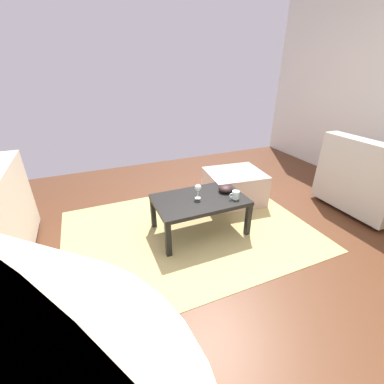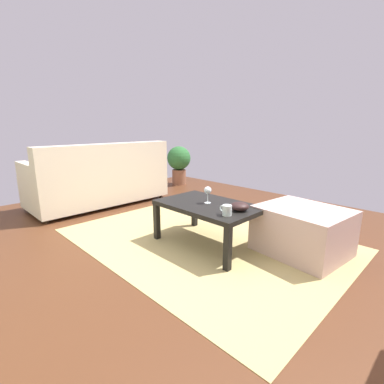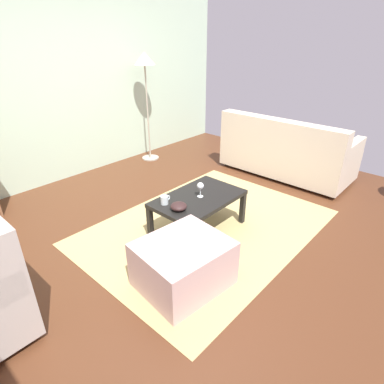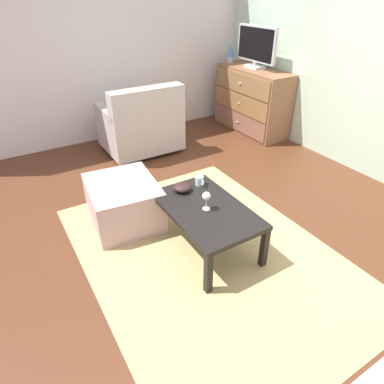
{
  "view_description": "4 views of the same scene",
  "coord_description": "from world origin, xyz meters",
  "px_view_note": "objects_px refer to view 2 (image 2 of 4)",
  "views": [
    {
      "loc": [
        1.08,
        1.96,
        1.64
      ],
      "look_at": [
        0.21,
        -0.1,
        0.52
      ],
      "focal_mm": 23.82,
      "sensor_mm": 36.0,
      "label": 1
    },
    {
      "loc": [
        -1.56,
        1.69,
        1.11
      ],
      "look_at": [
        0.19,
        -0.04,
        0.51
      ],
      "focal_mm": 26.1,
      "sensor_mm": 36.0,
      "label": 2
    },
    {
      "loc": [
        -2.1,
        -2.05,
        1.91
      ],
      "look_at": [
        -0.02,
        -0.17,
        0.5
      ],
      "focal_mm": 29.72,
      "sensor_mm": 36.0,
      "label": 3
    },
    {
      "loc": [
        1.95,
        -1.42,
        1.94
      ],
      "look_at": [
        -0.02,
        -0.22,
        0.51
      ],
      "focal_mm": 31.42,
      "sensor_mm": 36.0,
      "label": 4
    }
  ],
  "objects_px": {
    "potted_plant": "(179,162)",
    "bowl_decorative": "(240,206)",
    "wine_glass": "(208,191)",
    "couch_large": "(101,180)",
    "coffee_table": "(208,209)",
    "mug": "(227,210)",
    "ottoman": "(302,231)"
  },
  "relations": [
    {
      "from": "wine_glass",
      "to": "potted_plant",
      "type": "distance_m",
      "value": 2.78
    },
    {
      "from": "potted_plant",
      "to": "bowl_decorative",
      "type": "bearing_deg",
      "value": 147.58
    },
    {
      "from": "couch_large",
      "to": "potted_plant",
      "type": "relative_size",
      "value": 2.54
    },
    {
      "from": "coffee_table",
      "to": "potted_plant",
      "type": "bearing_deg",
      "value": -36.56
    },
    {
      "from": "coffee_table",
      "to": "potted_plant",
      "type": "xyz_separation_m",
      "value": [
        2.25,
        -1.67,
        0.08
      ]
    },
    {
      "from": "wine_glass",
      "to": "mug",
      "type": "height_order",
      "value": "wine_glass"
    },
    {
      "from": "bowl_decorative",
      "to": "couch_large",
      "type": "distance_m",
      "value": 2.32
    },
    {
      "from": "bowl_decorative",
      "to": "couch_large",
      "type": "height_order",
      "value": "couch_large"
    },
    {
      "from": "coffee_table",
      "to": "wine_glass",
      "type": "xyz_separation_m",
      "value": [
        0.02,
        -0.01,
        0.16
      ]
    },
    {
      "from": "coffee_table",
      "to": "bowl_decorative",
      "type": "xyz_separation_m",
      "value": [
        -0.32,
        -0.03,
        0.08
      ]
    },
    {
      "from": "mug",
      "to": "coffee_table",
      "type": "bearing_deg",
      "value": -24.26
    },
    {
      "from": "wine_glass",
      "to": "couch_large",
      "type": "relative_size",
      "value": 0.09
    },
    {
      "from": "mug",
      "to": "bowl_decorative",
      "type": "xyz_separation_m",
      "value": [
        0.01,
        -0.18,
        -0.01
      ]
    },
    {
      "from": "mug",
      "to": "ottoman",
      "type": "distance_m",
      "value": 0.74
    },
    {
      "from": "wine_glass",
      "to": "potted_plant",
      "type": "bearing_deg",
      "value": -36.62
    },
    {
      "from": "ottoman",
      "to": "mug",
      "type": "bearing_deg",
      "value": 58.32
    },
    {
      "from": "wine_glass",
      "to": "ottoman",
      "type": "height_order",
      "value": "wine_glass"
    },
    {
      "from": "bowl_decorative",
      "to": "ottoman",
      "type": "xyz_separation_m",
      "value": [
        -0.38,
        -0.42,
        -0.23
      ]
    },
    {
      "from": "mug",
      "to": "couch_large",
      "type": "distance_m",
      "value": 2.33
    },
    {
      "from": "couch_large",
      "to": "mug",
      "type": "bearing_deg",
      "value": 177.54
    },
    {
      "from": "coffee_table",
      "to": "potted_plant",
      "type": "height_order",
      "value": "potted_plant"
    },
    {
      "from": "coffee_table",
      "to": "mug",
      "type": "bearing_deg",
      "value": 155.74
    },
    {
      "from": "couch_large",
      "to": "ottoman",
      "type": "bearing_deg",
      "value": -169.49
    },
    {
      "from": "wine_glass",
      "to": "couch_large",
      "type": "bearing_deg",
      "value": 1.73
    },
    {
      "from": "ottoman",
      "to": "bowl_decorative",
      "type": "bearing_deg",
      "value": 47.8
    },
    {
      "from": "wine_glass",
      "to": "bowl_decorative",
      "type": "distance_m",
      "value": 0.35
    },
    {
      "from": "bowl_decorative",
      "to": "potted_plant",
      "type": "distance_m",
      "value": 3.05
    },
    {
      "from": "wine_glass",
      "to": "bowl_decorative",
      "type": "xyz_separation_m",
      "value": [
        -0.34,
        -0.02,
        -0.08
      ]
    },
    {
      "from": "wine_glass",
      "to": "mug",
      "type": "relative_size",
      "value": 1.38
    },
    {
      "from": "ottoman",
      "to": "couch_large",
      "type": "bearing_deg",
      "value": 10.51
    },
    {
      "from": "mug",
      "to": "couch_large",
      "type": "bearing_deg",
      "value": -2.46
    },
    {
      "from": "mug",
      "to": "ottoman",
      "type": "relative_size",
      "value": 0.16
    }
  ]
}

